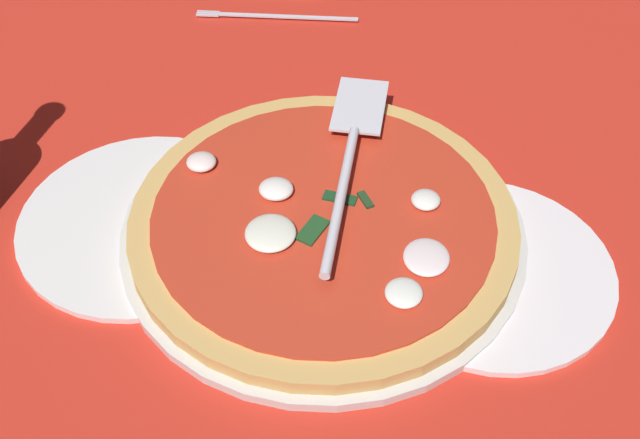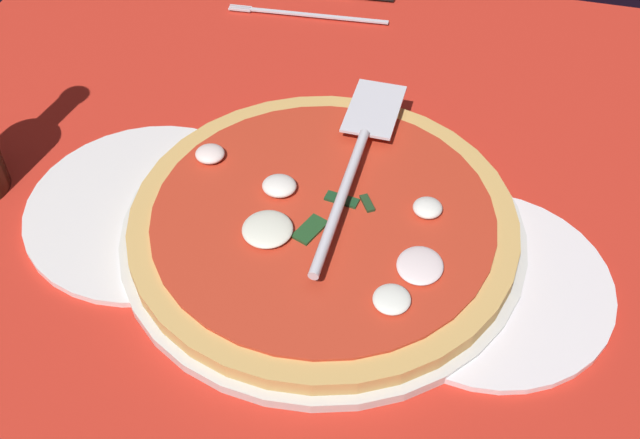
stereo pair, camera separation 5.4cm
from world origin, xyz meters
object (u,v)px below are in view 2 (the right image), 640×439
at_px(dinner_plate_right, 486,284).
at_px(dinner_plate_left, 149,208).
at_px(pizza, 320,220).
at_px(pizza_server, 356,157).
at_px(place_setting_far, 324,6).

bearing_deg(dinner_plate_right, dinner_plate_left, 177.55).
bearing_deg(pizza, dinner_plate_left, -176.86).
bearing_deg(pizza, pizza_server, 74.28).
distance_m(dinner_plate_left, pizza_server, 0.21).
bearing_deg(dinner_plate_right, pizza, 171.64).
distance_m(dinner_plate_left, place_setting_far, 0.42).
xyz_separation_m(dinner_plate_right, pizza, (-0.16, 0.02, 0.02)).
distance_m(dinner_plate_left, pizza, 0.18).
bearing_deg(pizza_server, place_setting_far, 20.15).
distance_m(dinner_plate_left, dinner_plate_right, 0.34).
height_order(dinner_plate_left, pizza, pizza).
xyz_separation_m(dinner_plate_left, pizza, (0.18, 0.01, 0.02)).
relative_size(pizza, place_setting_far, 1.68).
relative_size(dinner_plate_right, pizza, 0.62).
distance_m(dinner_plate_right, place_setting_far, 0.50).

